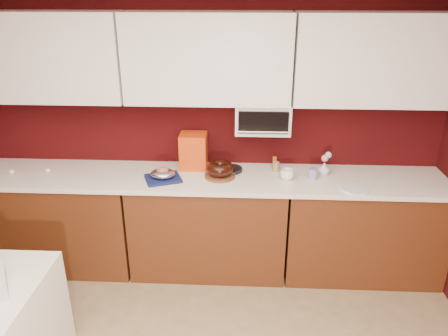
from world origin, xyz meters
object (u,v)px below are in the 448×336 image
(foil_ham_nest, at_px, (163,174))
(pandoro_box, at_px, (194,151))
(toaster_oven, at_px, (263,117))
(blue_jar, at_px, (313,174))
(bundt_cake, at_px, (220,168))
(flower_vase, at_px, (324,168))
(coffee_mug, at_px, (287,174))

(foil_ham_nest, xyz_separation_m, pandoro_box, (0.22, 0.27, 0.10))
(toaster_oven, relative_size, pandoro_box, 1.45)
(blue_jar, bearing_deg, bundt_cake, -179.52)
(bundt_cake, distance_m, foil_ham_nest, 0.47)
(foil_ham_nest, relative_size, pandoro_box, 0.65)
(flower_vase, bearing_deg, pandoro_box, 175.17)
(blue_jar, bearing_deg, toaster_oven, 157.73)
(foil_ham_nest, distance_m, coffee_mug, 1.02)
(foil_ham_nest, height_order, blue_jar, blue_jar)
(bundt_cake, height_order, flower_vase, bundt_cake)
(bundt_cake, bearing_deg, pandoro_box, 140.88)
(toaster_oven, distance_m, foil_ham_nest, 0.95)
(pandoro_box, xyz_separation_m, coffee_mug, (0.80, -0.21, -0.10))
(toaster_oven, relative_size, flower_vase, 3.86)
(toaster_oven, relative_size, foil_ham_nest, 2.23)
(toaster_oven, height_order, coffee_mug, toaster_oven)
(pandoro_box, bearing_deg, coffee_mug, -15.16)
(pandoro_box, bearing_deg, toaster_oven, -1.59)
(foil_ham_nest, bearing_deg, toaster_oven, 17.48)
(toaster_oven, xyz_separation_m, coffee_mug, (0.21, -0.20, -0.42))
(blue_jar, height_order, flower_vase, flower_vase)
(coffee_mug, distance_m, flower_vase, 0.34)
(foil_ham_nest, height_order, pandoro_box, pandoro_box)
(toaster_oven, xyz_separation_m, blue_jar, (0.42, -0.17, -0.43))
(bundt_cake, distance_m, coffee_mug, 0.56)
(toaster_oven, xyz_separation_m, pandoro_box, (-0.59, 0.02, -0.32))
(pandoro_box, bearing_deg, bundt_cake, -39.19)
(toaster_oven, height_order, foil_ham_nest, toaster_oven)
(pandoro_box, relative_size, coffee_mug, 2.94)
(toaster_oven, bearing_deg, blue_jar, -22.27)
(foil_ham_nest, height_order, flower_vase, flower_vase)
(bundt_cake, distance_m, pandoro_box, 0.32)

